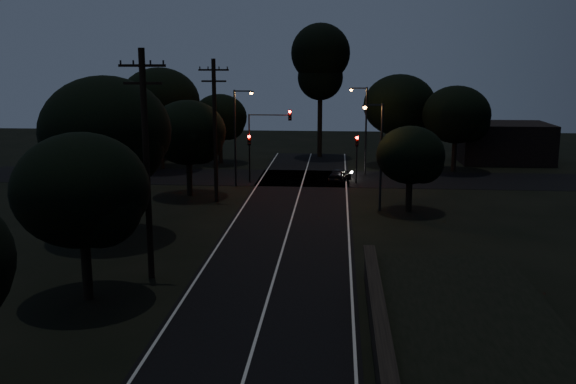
{
  "coord_description": "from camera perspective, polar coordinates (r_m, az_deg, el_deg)",
  "views": [
    {
      "loc": [
        3.02,
        -14.27,
        10.54
      ],
      "look_at": [
        0.0,
        24.0,
        2.5
      ],
      "focal_mm": 40.0,
      "sensor_mm": 36.0,
      "label": 1
    }
  ],
  "objects": [
    {
      "name": "building_left",
      "position": [
        70.65,
        -14.59,
        4.67
      ],
      "size": [
        10.0,
        8.0,
        4.4
      ],
      "primitive_type": "cube",
      "color": "black",
      "rests_on": "ground"
    },
    {
      "name": "tree_far_e",
      "position": [
        62.39,
        14.94,
        6.53
      ],
      "size": [
        6.34,
        6.34,
        8.04
      ],
      "color": "black",
      "rests_on": "ground"
    },
    {
      "name": "tree_far_nw",
      "position": [
        65.52,
        -5.94,
        6.51
      ],
      "size": [
        5.53,
        5.53,
        7.0
      ],
      "color": "black",
      "rests_on": "ground"
    },
    {
      "name": "car",
      "position": [
        56.1,
        4.63,
        1.53
      ],
      "size": [
        2.25,
        3.49,
        1.1
      ],
      "primitive_type": "imported",
      "rotation": [
        0.0,
        0.0,
        2.82
      ],
      "color": "black",
      "rests_on": "ground"
    },
    {
      "name": "streetlight_a",
      "position": [
        53.26,
        -4.53,
        5.43
      ],
      "size": [
        1.66,
        0.26,
        8.0
      ],
      "color": "black",
      "rests_on": "ground"
    },
    {
      "name": "utility_pole_mid",
      "position": [
        31.0,
        -12.48,
        2.64
      ],
      "size": [
        2.2,
        0.3,
        11.0
      ],
      "color": "black",
      "rests_on": "ground"
    },
    {
      "name": "road_surface",
      "position": [
        46.69,
        0.69,
        -1.2
      ],
      "size": [
        60.0,
        70.0,
        0.03
      ],
      "color": "black",
      "rests_on": "ground"
    },
    {
      "name": "tall_pine",
      "position": [
        69.3,
        2.9,
        11.55
      ],
      "size": [
        6.24,
        6.24,
        14.18
      ],
      "color": "black",
      "rests_on": "ground"
    },
    {
      "name": "streetlight_b",
      "position": [
        58.61,
        6.76,
        5.97
      ],
      "size": [
        1.66,
        0.26,
        8.0
      ],
      "color": "black",
      "rests_on": "ground"
    },
    {
      "name": "tree_far_w",
      "position": [
        62.55,
        -11.13,
        7.72
      ],
      "size": [
        7.6,
        7.6,
        9.69
      ],
      "color": "black",
      "rests_on": "ground"
    },
    {
      "name": "tree_left_c",
      "position": [
        38.72,
        -15.59,
        4.95
      ],
      "size": [
        7.58,
        7.58,
        9.58
      ],
      "color": "black",
      "rests_on": "ground"
    },
    {
      "name": "signal_mast",
      "position": [
        54.94,
        -1.72,
        5.34
      ],
      "size": [
        3.7,
        0.35,
        6.25
      ],
      "color": "black",
      "rests_on": "ground"
    },
    {
      "name": "utility_pole_far",
      "position": [
        47.41,
        -6.51,
        5.63
      ],
      "size": [
        2.2,
        0.3,
        10.5
      ],
      "color": "black",
      "rests_on": "ground"
    },
    {
      "name": "tree_right_a",
      "position": [
        44.97,
        11.05,
        3.1
      ],
      "size": [
        4.72,
        4.72,
        6.0
      ],
      "color": "black",
      "rests_on": "ground"
    },
    {
      "name": "tree_left_d",
      "position": [
        49.79,
        -8.68,
        5.09
      ],
      "size": [
        5.86,
        5.86,
        7.43
      ],
      "color": "black",
      "rests_on": "ground"
    },
    {
      "name": "building_right",
      "position": [
        69.9,
        18.59,
        4.2
      ],
      "size": [
        9.0,
        7.0,
        4.0
      ],
      "primitive_type": "cube",
      "color": "black",
      "rests_on": "ground"
    },
    {
      "name": "tree_far_ne",
      "position": [
        64.6,
        10.12,
        7.47
      ],
      "size": [
        7.12,
        7.12,
        9.01
      ],
      "color": "black",
      "rests_on": "ground"
    },
    {
      "name": "tree_left_b",
      "position": [
        28.87,
        -17.59,
        -0.12
      ],
      "size": [
        5.87,
        5.87,
        7.46
      ],
      "color": "black",
      "rests_on": "ground"
    },
    {
      "name": "signal_left",
      "position": [
        55.33,
        -3.45,
        3.8
      ],
      "size": [
        0.28,
        0.35,
        4.1
      ],
      "color": "black",
      "rests_on": "ground"
    },
    {
      "name": "streetlight_c",
      "position": [
        44.79,
        8.08,
        3.77
      ],
      "size": [
        1.46,
        0.26,
        7.5
      ],
      "color": "black",
      "rests_on": "ground"
    },
    {
      "name": "signal_right",
      "position": [
        54.82,
        6.13,
        3.68
      ],
      "size": [
        0.28,
        0.35,
        4.1
      ],
      "color": "black",
      "rests_on": "ground"
    }
  ]
}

